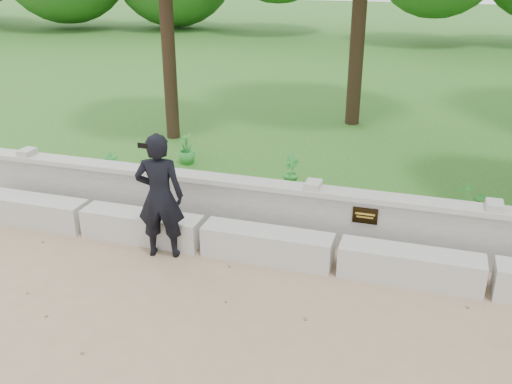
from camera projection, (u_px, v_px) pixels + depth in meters
ground at (305, 353)px, 6.34m from camera, size 80.00×80.00×0.00m
lawn at (400, 84)px, 18.60m from camera, size 40.00×22.00×0.25m
concrete_bench at (336, 255)px, 7.92m from camera, size 11.90×0.45×0.45m
parapet_wall at (345, 219)px, 8.44m from camera, size 12.50×0.35×0.90m
man_main at (160, 196)px, 8.04m from camera, size 0.76×0.70×1.86m
shrub_a at (111, 168)px, 10.21m from camera, size 0.35×0.38×0.59m
shrub_b at (290, 172)px, 9.98m from camera, size 0.40×0.43×0.61m
shrub_c at (475, 210)px, 8.52m from camera, size 0.73×0.72×0.62m
shrub_d at (186, 148)px, 11.16m from camera, size 0.42×0.44×0.63m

